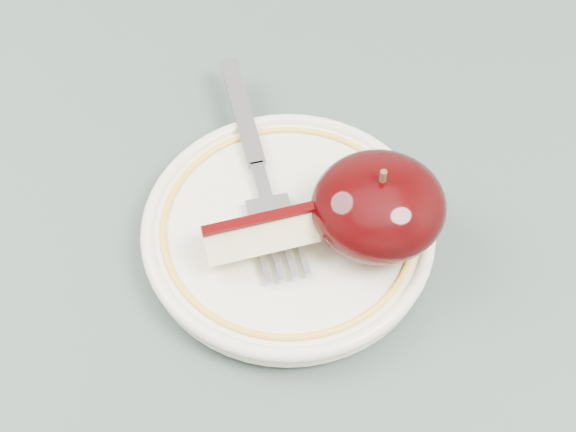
{
  "coord_description": "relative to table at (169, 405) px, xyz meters",
  "views": [
    {
      "loc": [
        0.05,
        -0.21,
        1.18
      ],
      "look_at": [
        0.09,
        0.06,
        0.78
      ],
      "focal_mm": 50.0,
      "sensor_mm": 36.0,
      "label": 1
    }
  ],
  "objects": [
    {
      "name": "fork",
      "position": [
        0.07,
        0.11,
        0.11
      ],
      "size": [
        0.04,
        0.18,
        0.0
      ],
      "rotation": [
        0.0,
        0.0,
        1.68
      ],
      "color": "#93969B",
      "rests_on": "plate"
    },
    {
      "name": "apple_wedge",
      "position": [
        0.07,
        0.05,
        0.12
      ],
      "size": [
        0.07,
        0.04,
        0.03
      ],
      "rotation": [
        0.0,
        0.0,
        0.15
      ],
      "color": "#FFEEBB",
      "rests_on": "plate"
    },
    {
      "name": "apple_half",
      "position": [
        0.14,
        0.05,
        0.13
      ],
      "size": [
        0.08,
        0.08,
        0.06
      ],
      "color": "black",
      "rests_on": "plate"
    },
    {
      "name": "table",
      "position": [
        0.0,
        0.0,
        0.0
      ],
      "size": [
        0.9,
        0.9,
        0.75
      ],
      "color": "brown",
      "rests_on": "ground"
    },
    {
      "name": "plate",
      "position": [
        0.09,
        0.06,
        0.1
      ],
      "size": [
        0.18,
        0.18,
        0.02
      ],
      "color": "#F3EBCB",
      "rests_on": "table"
    }
  ]
}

